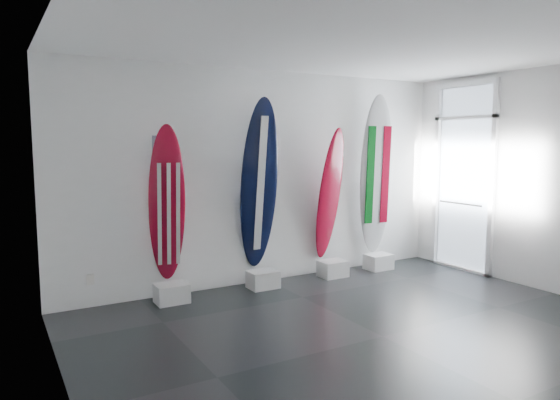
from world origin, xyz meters
TOP-DOWN VIEW (x-y plane):
  - floor at (0.00, 0.00)m, footprint 6.00×6.00m
  - ceiling at (0.00, 0.00)m, footprint 6.00×6.00m
  - wall_back at (0.00, 2.50)m, footprint 6.00×0.00m
  - wall_left at (-3.00, 0.00)m, footprint 0.00×5.00m
  - display_block_usa at (-1.54, 2.18)m, footprint 0.40×0.30m
  - surfboard_usa at (-1.54, 2.28)m, footprint 0.52×0.47m
  - display_block_navy at (-0.24, 2.18)m, footprint 0.40×0.30m
  - surfboard_navy at (-0.24, 2.28)m, footprint 0.58×0.51m
  - display_block_swiss at (0.94, 2.18)m, footprint 0.40×0.30m
  - surfboard_swiss at (0.94, 2.28)m, footprint 0.53×0.50m
  - display_block_italy at (1.83, 2.18)m, footprint 0.40×0.30m
  - surfboard_italy at (1.83, 2.28)m, footprint 0.59×0.31m
  - wall_outlet at (-2.45, 2.48)m, footprint 0.09×0.02m
  - glass_door at (2.97, 1.55)m, footprint 0.12×1.16m
  - balcony at (4.30, 1.55)m, footprint 2.80×2.20m

SIDE VIEW (x-z plane):
  - floor at x=0.00m, z-range 0.00..0.00m
  - display_block_usa at x=-1.54m, z-range 0.00..0.24m
  - display_block_navy at x=-0.24m, z-range 0.00..0.24m
  - display_block_swiss at x=0.94m, z-range 0.00..0.24m
  - display_block_italy at x=1.83m, z-range 0.00..0.24m
  - wall_outlet at x=-2.45m, z-range 0.28..0.41m
  - balcony at x=4.30m, z-range -0.10..1.10m
  - surfboard_swiss at x=0.94m, z-range 0.23..2.22m
  - surfboard_usa at x=-1.54m, z-range 0.23..2.23m
  - surfboard_navy at x=-0.24m, z-range 0.23..2.60m
  - glass_door at x=2.97m, z-range 0.00..2.85m
  - surfboard_italy at x=1.83m, z-range 0.24..2.74m
  - wall_back at x=0.00m, z-range -1.50..4.50m
  - wall_left at x=-3.00m, z-range -1.00..4.00m
  - ceiling at x=0.00m, z-range 3.00..3.00m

